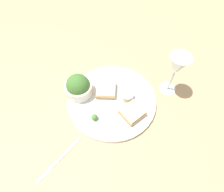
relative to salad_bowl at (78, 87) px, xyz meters
name	(u,v)px	position (x,y,z in m)	size (l,w,h in m)	color
ground_plane	(112,101)	(0.13, 0.01, -0.05)	(4.00, 4.00, 0.00)	tan
dinner_plate	(112,100)	(0.13, 0.01, -0.04)	(0.34, 0.34, 0.01)	silver
salad_bowl	(78,87)	(0.00, 0.00, 0.00)	(0.10, 0.10, 0.09)	silver
sauce_ramekin	(127,96)	(0.18, 0.04, -0.02)	(0.05, 0.05, 0.03)	beige
cheese_toast_near	(106,90)	(0.10, 0.04, -0.02)	(0.10, 0.10, 0.03)	tan
cheese_toast_far	(132,112)	(0.22, -0.02, -0.02)	(0.10, 0.10, 0.03)	tan
wine_glass	(177,67)	(0.33, 0.14, 0.08)	(0.08, 0.08, 0.18)	silver
garnish	(95,117)	(0.10, -0.09, -0.02)	(0.02, 0.02, 0.02)	#477533
fork	(60,159)	(0.05, -0.25, -0.05)	(0.07, 0.18, 0.01)	silver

